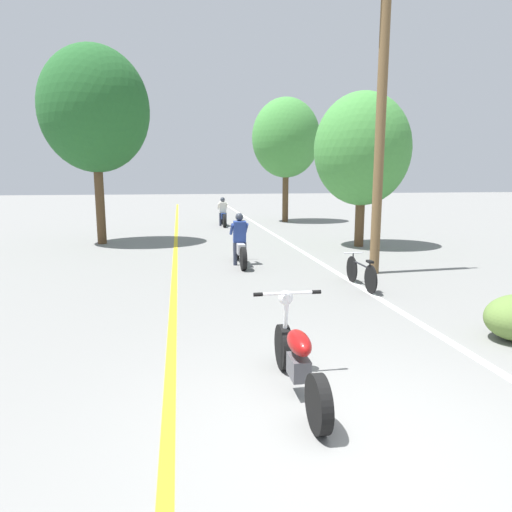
# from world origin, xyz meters

# --- Properties ---
(ground_plane) EXTENTS (120.00, 120.00, 0.00)m
(ground_plane) POSITION_xyz_m (0.00, 0.00, 0.00)
(ground_plane) COLOR slate
(lane_stripe_center) EXTENTS (0.14, 48.00, 0.01)m
(lane_stripe_center) POSITION_xyz_m (-1.70, 12.92, 0.00)
(lane_stripe_center) COLOR yellow
(lane_stripe_center) RESTS_ON ground
(lane_stripe_edge) EXTENTS (0.14, 48.00, 0.01)m
(lane_stripe_edge) POSITION_xyz_m (2.40, 12.92, 0.00)
(lane_stripe_edge) COLOR white
(lane_stripe_edge) RESTS_ON ground
(utility_pole) EXTENTS (1.10, 0.24, 7.21)m
(utility_pole) POSITION_xyz_m (3.32, 7.00, 3.70)
(utility_pole) COLOR brown
(utility_pole) RESTS_ON ground
(roadside_tree_right_near) EXTENTS (3.31, 2.98, 5.25)m
(roadside_tree_right_near) POSITION_xyz_m (4.67, 11.36, 3.33)
(roadside_tree_right_near) COLOR #513A23
(roadside_tree_right_near) RESTS_ON ground
(roadside_tree_right_far) EXTENTS (3.60, 3.24, 6.50)m
(roadside_tree_right_far) POSITION_xyz_m (4.12, 20.40, 4.41)
(roadside_tree_right_far) COLOR #513A23
(roadside_tree_right_far) RESTS_ON ground
(roadside_tree_left) EXTENTS (3.77, 3.40, 6.91)m
(roadside_tree_left) POSITION_xyz_m (-4.35, 13.50, 4.72)
(roadside_tree_left) COLOR #513A23
(roadside_tree_left) RESTS_ON ground
(motorcycle_foreground) EXTENTS (0.83, 2.08, 1.07)m
(motorcycle_foreground) POSITION_xyz_m (-0.27, 0.97, 0.42)
(motorcycle_foreground) COLOR black
(motorcycle_foreground) RESTS_ON ground
(motorcycle_rider_lead) EXTENTS (0.50, 2.16, 1.44)m
(motorcycle_rider_lead) POSITION_xyz_m (0.09, 8.68, 0.54)
(motorcycle_rider_lead) COLOR black
(motorcycle_rider_lead) RESTS_ON ground
(motorcycle_rider_far) EXTENTS (0.50, 2.18, 1.41)m
(motorcycle_rider_far) POSITION_xyz_m (0.58, 18.88, 0.53)
(motorcycle_rider_far) COLOR black
(motorcycle_rider_far) RESTS_ON ground
(bicycle_parked) EXTENTS (0.44, 1.68, 0.71)m
(bicycle_parked) POSITION_xyz_m (2.39, 5.62, 0.33)
(bicycle_parked) COLOR black
(bicycle_parked) RESTS_ON ground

